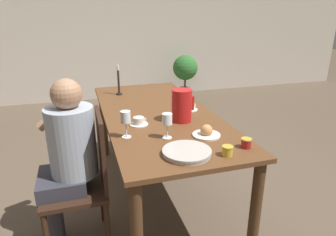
{
  "coord_description": "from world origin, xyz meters",
  "views": [
    {
      "loc": [
        -0.59,
        -2.23,
        1.55
      ],
      "look_at": [
        0.0,
        -0.29,
        0.82
      ],
      "focal_mm": 32.0,
      "sensor_mm": 36.0,
      "label": 1
    }
  ],
  "objects_px": {
    "wine_glass_water": "(126,118)",
    "potted_plant": "(185,70)",
    "chair_person_side": "(85,179)",
    "teacup_near_person": "(139,122)",
    "red_pitcher": "(182,105)",
    "bread_plate": "(206,132)",
    "jam_jar_amber": "(227,150)",
    "person_seated": "(68,152)",
    "jam_jar_red": "(246,143)",
    "wine_glass_juice": "(167,120)",
    "candlestick_tall": "(119,84)",
    "serving_tray": "(187,152)",
    "teacup_across": "(190,107)"
  },
  "relations": [
    {
      "from": "jam_jar_amber",
      "to": "potted_plant",
      "type": "bearing_deg",
      "value": 73.32
    },
    {
      "from": "red_pitcher",
      "to": "wine_glass_water",
      "type": "relative_size",
      "value": 1.34
    },
    {
      "from": "teacup_near_person",
      "to": "jam_jar_amber",
      "type": "distance_m",
      "value": 0.73
    },
    {
      "from": "person_seated",
      "to": "bread_plate",
      "type": "xyz_separation_m",
      "value": [
        0.88,
        -0.19,
        0.1
      ]
    },
    {
      "from": "red_pitcher",
      "to": "potted_plant",
      "type": "height_order",
      "value": "red_pitcher"
    },
    {
      "from": "bread_plate",
      "to": "jam_jar_red",
      "type": "xyz_separation_m",
      "value": [
        0.16,
        -0.23,
        0.01
      ]
    },
    {
      "from": "person_seated",
      "to": "teacup_across",
      "type": "bearing_deg",
      "value": -69.87
    },
    {
      "from": "teacup_across",
      "to": "jam_jar_red",
      "type": "distance_m",
      "value": 0.78
    },
    {
      "from": "person_seated",
      "to": "teacup_near_person",
      "type": "bearing_deg",
      "value": -74.2
    },
    {
      "from": "chair_person_side",
      "to": "serving_tray",
      "type": "relative_size",
      "value": 3.3
    },
    {
      "from": "teacup_near_person",
      "to": "jam_jar_amber",
      "type": "relative_size",
      "value": 2.08
    },
    {
      "from": "teacup_across",
      "to": "jam_jar_amber",
      "type": "relative_size",
      "value": 2.08
    },
    {
      "from": "serving_tray",
      "to": "bread_plate",
      "type": "xyz_separation_m",
      "value": [
        0.22,
        0.22,
        0.01
      ]
    },
    {
      "from": "candlestick_tall",
      "to": "chair_person_side",
      "type": "bearing_deg",
      "value": -110.58
    },
    {
      "from": "teacup_across",
      "to": "serving_tray",
      "type": "distance_m",
      "value": 0.82
    },
    {
      "from": "person_seated",
      "to": "jam_jar_red",
      "type": "relative_size",
      "value": 18.1
    },
    {
      "from": "bread_plate",
      "to": "jam_jar_red",
      "type": "height_order",
      "value": "bread_plate"
    },
    {
      "from": "person_seated",
      "to": "teacup_near_person",
      "type": "xyz_separation_m",
      "value": [
        0.5,
        0.14,
        0.1
      ]
    },
    {
      "from": "person_seated",
      "to": "wine_glass_water",
      "type": "relative_size",
      "value": 6.53
    },
    {
      "from": "red_pitcher",
      "to": "teacup_across",
      "type": "distance_m",
      "value": 0.29
    },
    {
      "from": "jam_jar_amber",
      "to": "wine_glass_juice",
      "type": "bearing_deg",
      "value": 126.85
    },
    {
      "from": "person_seated",
      "to": "potted_plant",
      "type": "height_order",
      "value": "person_seated"
    },
    {
      "from": "red_pitcher",
      "to": "teacup_near_person",
      "type": "xyz_separation_m",
      "value": [
        -0.32,
        0.01,
        -0.1
      ]
    },
    {
      "from": "wine_glass_water",
      "to": "potted_plant",
      "type": "relative_size",
      "value": 0.23
    },
    {
      "from": "teacup_near_person",
      "to": "teacup_across",
      "type": "height_order",
      "value": "same"
    },
    {
      "from": "red_pitcher",
      "to": "candlestick_tall",
      "type": "bearing_deg",
      "value": 110.9
    },
    {
      "from": "bread_plate",
      "to": "jam_jar_amber",
      "type": "bearing_deg",
      "value": -90.58
    },
    {
      "from": "teacup_across",
      "to": "jam_jar_amber",
      "type": "bearing_deg",
      "value": -96.26
    },
    {
      "from": "chair_person_side",
      "to": "jam_jar_red",
      "type": "xyz_separation_m",
      "value": [
        0.95,
        -0.39,
        0.31
      ]
    },
    {
      "from": "person_seated",
      "to": "potted_plant",
      "type": "xyz_separation_m",
      "value": [
        2.01,
        3.3,
        -0.17
      ]
    },
    {
      "from": "jam_jar_amber",
      "to": "potted_plant",
      "type": "xyz_separation_m",
      "value": [
        1.13,
        3.78,
        -0.28
      ]
    },
    {
      "from": "jam_jar_amber",
      "to": "person_seated",
      "type": "bearing_deg",
      "value": 151.1
    },
    {
      "from": "wine_glass_water",
      "to": "bread_plate",
      "type": "height_order",
      "value": "wine_glass_water"
    },
    {
      "from": "person_seated",
      "to": "wine_glass_juice",
      "type": "xyz_separation_m",
      "value": [
        0.63,
        -0.15,
        0.2
      ]
    },
    {
      "from": "chair_person_side",
      "to": "wine_glass_water",
      "type": "xyz_separation_m",
      "value": [
        0.28,
        -0.03,
        0.41
      ]
    },
    {
      "from": "red_pitcher",
      "to": "jam_jar_amber",
      "type": "distance_m",
      "value": 0.62
    },
    {
      "from": "chair_person_side",
      "to": "wine_glass_water",
      "type": "distance_m",
      "value": 0.5
    },
    {
      "from": "red_pitcher",
      "to": "person_seated",
      "type": "bearing_deg",
      "value": -171.09
    },
    {
      "from": "chair_person_side",
      "to": "teacup_near_person",
      "type": "relative_size",
      "value": 7.01
    },
    {
      "from": "serving_tray",
      "to": "candlestick_tall",
      "type": "bearing_deg",
      "value": 97.28
    },
    {
      "from": "serving_tray",
      "to": "jam_jar_amber",
      "type": "xyz_separation_m",
      "value": [
        0.22,
        -0.08,
        0.02
      ]
    },
    {
      "from": "bread_plate",
      "to": "jam_jar_amber",
      "type": "distance_m",
      "value": 0.3
    },
    {
      "from": "teacup_across",
      "to": "potted_plant",
      "type": "relative_size",
      "value": 0.17
    },
    {
      "from": "candlestick_tall",
      "to": "teacup_across",
      "type": "bearing_deg",
      "value": -53.32
    },
    {
      "from": "wine_glass_water",
      "to": "bread_plate",
      "type": "relative_size",
      "value": 0.97
    },
    {
      "from": "jam_jar_amber",
      "to": "potted_plant",
      "type": "height_order",
      "value": "jam_jar_amber"
    },
    {
      "from": "serving_tray",
      "to": "teacup_near_person",
      "type": "bearing_deg",
      "value": 106.79
    },
    {
      "from": "red_pitcher",
      "to": "teacup_across",
      "type": "xyz_separation_m",
      "value": [
        0.15,
        0.23,
        -0.1
      ]
    },
    {
      "from": "chair_person_side",
      "to": "wine_glass_juice",
      "type": "bearing_deg",
      "value": -102.19
    },
    {
      "from": "person_seated",
      "to": "jam_jar_amber",
      "type": "bearing_deg",
      "value": -118.9
    }
  ]
}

